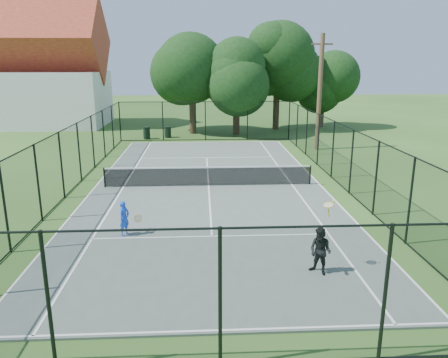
{
  "coord_description": "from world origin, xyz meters",
  "views": [
    {
      "loc": [
        -0.32,
        -20.5,
        5.94
      ],
      "look_at": [
        0.6,
        -3.0,
        1.2
      ],
      "focal_mm": 35.0,
      "sensor_mm": 36.0,
      "label": 1
    }
  ],
  "objects_px": {
    "trash_bin_left": "(147,133)",
    "utility_pole": "(320,92)",
    "trash_bin_right": "(168,132)",
    "player_blue": "(124,218)",
    "player_black": "(320,251)",
    "tennis_net": "(208,175)"
  },
  "relations": [
    {
      "from": "tennis_net",
      "to": "trash_bin_right",
      "type": "bearing_deg",
      "value": 101.81
    },
    {
      "from": "player_blue",
      "to": "player_black",
      "type": "height_order",
      "value": "player_black"
    },
    {
      "from": "player_black",
      "to": "player_blue",
      "type": "bearing_deg",
      "value": 152.07
    },
    {
      "from": "trash_bin_left",
      "to": "player_black",
      "type": "relative_size",
      "value": 0.45
    },
    {
      "from": "tennis_net",
      "to": "trash_bin_left",
      "type": "distance_m",
      "value": 14.62
    },
    {
      "from": "trash_bin_left",
      "to": "trash_bin_right",
      "type": "xyz_separation_m",
      "value": [
        1.61,
        0.56,
        -0.04
      ]
    },
    {
      "from": "trash_bin_right",
      "to": "utility_pole",
      "type": "bearing_deg",
      "value": -26.86
    },
    {
      "from": "tennis_net",
      "to": "trash_bin_right",
      "type": "distance_m",
      "value": 14.73
    },
    {
      "from": "trash_bin_right",
      "to": "player_blue",
      "type": "relative_size",
      "value": 0.72
    },
    {
      "from": "trash_bin_right",
      "to": "player_blue",
      "type": "bearing_deg",
      "value": -90.03
    },
    {
      "from": "tennis_net",
      "to": "trash_bin_left",
      "type": "xyz_separation_m",
      "value": [
        -4.63,
        13.86,
        -0.09
      ]
    },
    {
      "from": "player_blue",
      "to": "player_black",
      "type": "xyz_separation_m",
      "value": [
        6.03,
        -3.2,
        0.08
      ]
    },
    {
      "from": "trash_bin_left",
      "to": "player_black",
      "type": "bearing_deg",
      "value": -71.76
    },
    {
      "from": "tennis_net",
      "to": "utility_pole",
      "type": "distance_m",
      "value": 12.3
    },
    {
      "from": "player_blue",
      "to": "trash_bin_right",
      "type": "bearing_deg",
      "value": 89.97
    },
    {
      "from": "tennis_net",
      "to": "utility_pole",
      "type": "xyz_separation_m",
      "value": [
        7.69,
        9.0,
        3.34
      ]
    },
    {
      "from": "trash_bin_right",
      "to": "utility_pole",
      "type": "xyz_separation_m",
      "value": [
        10.7,
        -5.42,
        3.47
      ]
    },
    {
      "from": "player_blue",
      "to": "player_black",
      "type": "relative_size",
      "value": 0.59
    },
    {
      "from": "tennis_net",
      "to": "player_black",
      "type": "height_order",
      "value": "player_black"
    },
    {
      "from": "trash_bin_left",
      "to": "utility_pole",
      "type": "relative_size",
      "value": 0.12
    },
    {
      "from": "trash_bin_left",
      "to": "utility_pole",
      "type": "distance_m",
      "value": 13.68
    },
    {
      "from": "trash_bin_right",
      "to": "player_blue",
      "type": "xyz_separation_m",
      "value": [
        -0.01,
        -20.51,
        0.23
      ]
    }
  ]
}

